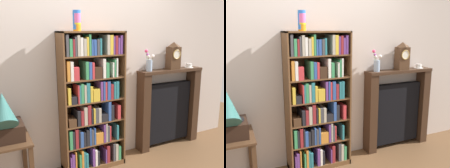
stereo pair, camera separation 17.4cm
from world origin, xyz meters
TOP-DOWN VIEW (x-y plane):
  - wall_back at (0.12, 0.34)m, footprint 4.71×0.08m
  - bookshelf at (-0.02, 0.14)m, footprint 0.77×0.30m
  - cup_stack at (-0.18, 0.11)m, footprint 0.09×0.09m
  - side_table_left at (-1.01, 0.03)m, footprint 0.46×0.55m
  - gramophone at (-1.01, -0.02)m, footprint 0.35×0.49m
  - fireplace_mantel at (1.24, 0.22)m, footprint 1.03×0.20m
  - mantel_clock at (1.28, 0.20)m, footprint 0.17×0.14m
  - flower_vase at (0.86, 0.20)m, footprint 0.12×0.11m
  - teacup_with_saucer at (1.58, 0.20)m, footprint 0.13×0.13m

SIDE VIEW (x-z plane):
  - side_table_left at x=-1.01m, z-range 0.16..0.78m
  - fireplace_mantel at x=1.24m, z-range -0.01..1.14m
  - bookshelf at x=-0.02m, z-range -0.02..1.67m
  - gramophone at x=-1.01m, z-range 0.56..1.12m
  - teacup_with_saucer at x=1.58m, z-range 1.15..1.21m
  - flower_vase at x=0.86m, z-range 1.11..1.41m
  - wall_back at x=0.12m, z-range 0.00..2.60m
  - mantel_clock at x=1.28m, z-range 1.15..1.53m
  - cup_stack at x=-0.18m, z-range 1.69..1.91m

